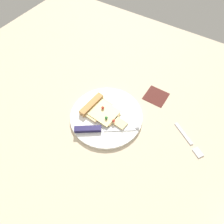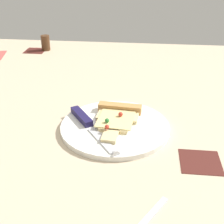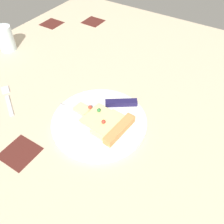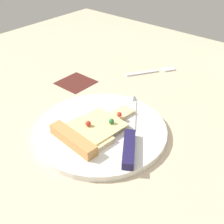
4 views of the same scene
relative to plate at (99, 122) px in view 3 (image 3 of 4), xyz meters
The scene contains 6 objects.
ground_plane 8.65cm from the plate, 61.76° to the right, with size 150.74×150.74×3.00cm.
plate is the anchor object (origin of this frame).
pizza_slice 2.96cm from the plate, 94.60° to the right, with size 12.18×18.00×2.49cm.
knife 6.95cm from the plate, 14.28° to the left, with size 15.51×20.85×2.45cm.
drinking_glass 57.55cm from the plate, 76.01° to the left, with size 6.50×6.50×9.86cm, color silver.
fork 32.53cm from the plate, 103.38° to the left, with size 9.66×13.92×0.80cm.
Camera 3 is at (-42.38, -21.61, 54.15)cm, focal length 38.68 mm.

